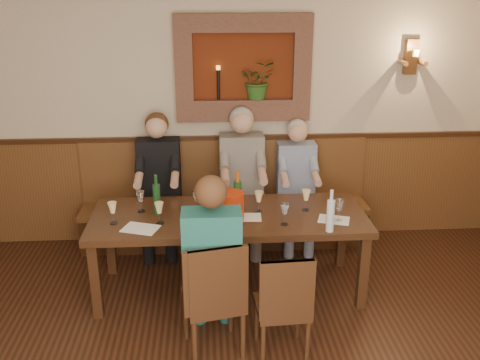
{
  "coord_description": "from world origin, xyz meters",
  "views": [
    {
      "loc": [
        -0.18,
        -2.42,
        2.66
      ],
      "look_at": [
        0.1,
        1.9,
        1.05
      ],
      "focal_mm": 40.0,
      "sensor_mm": 36.0,
      "label": 1
    }
  ],
  "objects_px": {
    "person_bench_left": "(160,196)",
    "person_chair_front": "(212,277)",
    "dining_table": "(229,222)",
    "bench": "(225,215)",
    "person_bench_right": "(296,196)",
    "person_bench_mid": "(242,192)",
    "wine_bottle_green_b": "(157,198)",
    "wine_bottle_green_a": "(238,197)",
    "spittoon_bucket": "(231,206)",
    "chair_near_right": "(282,324)",
    "water_bottle": "(330,215)",
    "chair_near_left": "(214,319)"
  },
  "relations": [
    {
      "from": "person_bench_left",
      "to": "person_chair_front",
      "type": "distance_m",
      "value": 1.69
    },
    {
      "from": "dining_table",
      "to": "bench",
      "type": "distance_m",
      "value": 1.01
    },
    {
      "from": "dining_table",
      "to": "person_bench_right",
      "type": "height_order",
      "value": "person_bench_right"
    },
    {
      "from": "person_bench_mid",
      "to": "person_chair_front",
      "type": "bearing_deg",
      "value": -101.68
    },
    {
      "from": "person_bench_left",
      "to": "wine_bottle_green_b",
      "type": "xyz_separation_m",
      "value": [
        0.05,
        -0.77,
        0.29
      ]
    },
    {
      "from": "dining_table",
      "to": "wine_bottle_green_a",
      "type": "xyz_separation_m",
      "value": [
        0.08,
        0.0,
        0.24
      ]
    },
    {
      "from": "spittoon_bucket",
      "to": "wine_bottle_green_a",
      "type": "height_order",
      "value": "wine_bottle_green_a"
    },
    {
      "from": "dining_table",
      "to": "person_bench_mid",
      "type": "bearing_deg",
      "value": 78.28
    },
    {
      "from": "person_chair_front",
      "to": "person_bench_left",
      "type": "bearing_deg",
      "value": 107.62
    },
    {
      "from": "spittoon_bucket",
      "to": "wine_bottle_green_b",
      "type": "distance_m",
      "value": 0.66
    },
    {
      "from": "bench",
      "to": "person_bench_right",
      "type": "bearing_deg",
      "value": -7.98
    },
    {
      "from": "person_bench_mid",
      "to": "wine_bottle_green_b",
      "type": "relative_size",
      "value": 4.16
    },
    {
      "from": "dining_table",
      "to": "person_bench_right",
      "type": "xyz_separation_m",
      "value": [
        0.74,
        0.84,
        -0.11
      ]
    },
    {
      "from": "dining_table",
      "to": "wine_bottle_green_b",
      "type": "height_order",
      "value": "wine_bottle_green_b"
    },
    {
      "from": "bench",
      "to": "spittoon_bucket",
      "type": "height_order",
      "value": "bench"
    },
    {
      "from": "person_bench_mid",
      "to": "wine_bottle_green_b",
      "type": "height_order",
      "value": "person_bench_mid"
    },
    {
      "from": "dining_table",
      "to": "wine_bottle_green_b",
      "type": "bearing_deg",
      "value": 174.31
    },
    {
      "from": "chair_near_right",
      "to": "water_bottle",
      "type": "xyz_separation_m",
      "value": [
        0.45,
        0.54,
        0.64
      ]
    },
    {
      "from": "bench",
      "to": "wine_bottle_green_a",
      "type": "bearing_deg",
      "value": -85.36
    },
    {
      "from": "person_bench_left",
      "to": "person_chair_front",
      "type": "bearing_deg",
      "value": -72.38
    },
    {
      "from": "person_bench_left",
      "to": "spittoon_bucket",
      "type": "relative_size",
      "value": 5.77
    },
    {
      "from": "bench",
      "to": "water_bottle",
      "type": "relative_size",
      "value": 8.38
    },
    {
      "from": "person_bench_mid",
      "to": "wine_bottle_green_b",
      "type": "bearing_deg",
      "value": -135.91
    },
    {
      "from": "spittoon_bucket",
      "to": "chair_near_left",
      "type": "bearing_deg",
      "value": -102.75
    },
    {
      "from": "chair_near_right",
      "to": "person_bench_right",
      "type": "height_order",
      "value": "person_bench_right"
    },
    {
      "from": "dining_table",
      "to": "water_bottle",
      "type": "distance_m",
      "value": 0.92
    },
    {
      "from": "wine_bottle_green_b",
      "to": "bench",
      "type": "bearing_deg",
      "value": 54.66
    },
    {
      "from": "person_chair_front",
      "to": "spittoon_bucket",
      "type": "height_order",
      "value": "person_chair_front"
    },
    {
      "from": "chair_near_right",
      "to": "person_bench_left",
      "type": "xyz_separation_m",
      "value": [
        -1.02,
        1.76,
        0.35
      ]
    },
    {
      "from": "dining_table",
      "to": "person_bench_right",
      "type": "relative_size",
      "value": 1.76
    },
    {
      "from": "chair_near_left",
      "to": "person_chair_front",
      "type": "relative_size",
      "value": 0.67
    },
    {
      "from": "chair_near_right",
      "to": "water_bottle",
      "type": "relative_size",
      "value": 2.43
    },
    {
      "from": "person_chair_front",
      "to": "spittoon_bucket",
      "type": "distance_m",
      "value": 0.74
    },
    {
      "from": "chair_near_right",
      "to": "person_bench_mid",
      "type": "bearing_deg",
      "value": 93.04
    },
    {
      "from": "person_bench_mid",
      "to": "spittoon_bucket",
      "type": "xyz_separation_m",
      "value": [
        -0.16,
        -0.95,
        0.25
      ]
    },
    {
      "from": "wine_bottle_green_b",
      "to": "water_bottle",
      "type": "distance_m",
      "value": 1.5
    },
    {
      "from": "bench",
      "to": "wine_bottle_green_b",
      "type": "height_order",
      "value": "same"
    },
    {
      "from": "person_bench_left",
      "to": "wine_bottle_green_a",
      "type": "xyz_separation_m",
      "value": [
        0.75,
        -0.84,
        0.31
      ]
    },
    {
      "from": "wine_bottle_green_a",
      "to": "water_bottle",
      "type": "distance_m",
      "value": 0.82
    },
    {
      "from": "person_bench_left",
      "to": "person_chair_front",
      "type": "relative_size",
      "value": 1.01
    },
    {
      "from": "person_bench_left",
      "to": "wine_bottle_green_b",
      "type": "relative_size",
      "value": 4.04
    },
    {
      "from": "water_bottle",
      "to": "wine_bottle_green_a",
      "type": "bearing_deg",
      "value": 152.12
    },
    {
      "from": "spittoon_bucket",
      "to": "chair_near_right",
      "type": "bearing_deg",
      "value": -67.23
    },
    {
      "from": "person_bench_mid",
      "to": "water_bottle",
      "type": "distance_m",
      "value": 1.4
    },
    {
      "from": "person_bench_mid",
      "to": "chair_near_left",
      "type": "bearing_deg",
      "value": -100.95
    },
    {
      "from": "dining_table",
      "to": "spittoon_bucket",
      "type": "relative_size",
      "value": 9.55
    },
    {
      "from": "dining_table",
      "to": "person_bench_mid",
      "type": "height_order",
      "value": "person_bench_mid"
    },
    {
      "from": "person_bench_mid",
      "to": "water_bottle",
      "type": "height_order",
      "value": "person_bench_mid"
    },
    {
      "from": "chair_near_right",
      "to": "dining_table",
      "type": "bearing_deg",
      "value": 108.07
    },
    {
      "from": "person_bench_left",
      "to": "water_bottle",
      "type": "height_order",
      "value": "person_bench_left"
    }
  ]
}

